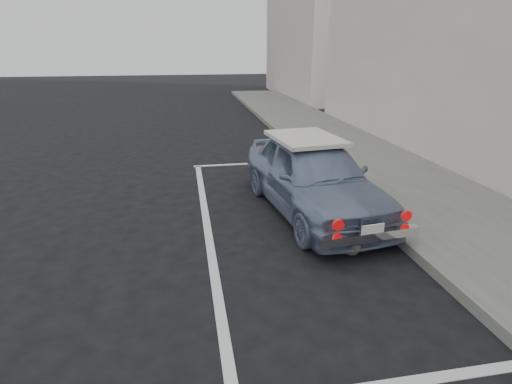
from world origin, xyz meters
TOP-DOWN VIEW (x-y plane):
  - ground at (0.00, 0.00)m, footprint 80.00×80.00m
  - sidewalk at (3.20, 2.00)m, footprint 2.80×40.00m
  - building_far at (6.35, 20.00)m, footprint 3.50×10.00m
  - pline_rear at (0.50, -0.50)m, footprint 3.00×0.12m
  - pline_front at (0.50, 6.50)m, footprint 3.00×0.12m
  - pline_side at (-0.90, 3.00)m, footprint 0.12×7.00m
  - retro_coupe at (0.96, 3.35)m, footprint 1.95×3.96m
  - cat at (1.02, 1.74)m, footprint 0.26×0.54m

SIDE VIEW (x-z plane):
  - ground at x=0.00m, z-range 0.00..0.00m
  - pline_rear at x=0.50m, z-range 0.00..0.01m
  - pline_front at x=0.50m, z-range 0.00..0.01m
  - pline_side at x=-0.90m, z-range 0.00..0.01m
  - sidewalk at x=3.20m, z-range 0.00..0.15m
  - cat at x=1.02m, z-range -0.01..0.28m
  - retro_coupe at x=0.96m, z-range 0.01..1.30m
  - building_far at x=6.35m, z-range 0.00..8.00m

